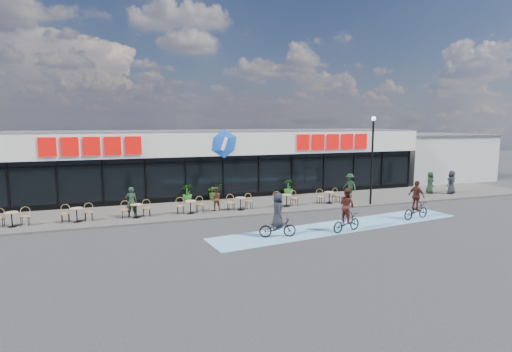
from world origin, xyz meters
The scene contains 24 objects.
ground centered at (0.00, 0.00, 0.00)m, with size 120.00×120.00×0.00m, color #28282B.
sidewalk centered at (0.00, 4.50, 0.05)m, with size 44.00×5.00×0.10m, color #4E4B45.
bike_lane centered at (4.00, -1.50, 0.01)m, with size 14.00×2.20×0.01m, color #669AC1.
building centered at (0.00, 9.93, 2.34)m, with size 30.60×6.57×4.75m.
neighbour_building centered at (20.50, 11.00, 2.06)m, with size 9.20×7.20×4.11m.
lamp_post centered at (8.27, 2.30, 3.31)m, with size 0.28×0.28×5.44m.
bistro_set_0 centered at (-11.61, 3.42, 0.56)m, with size 1.54×0.62×0.90m.
bistro_set_1 centered at (-8.69, 3.42, 0.56)m, with size 1.54×0.62×0.90m.
bistro_set_2 centered at (-5.76, 3.42, 0.56)m, with size 1.54×0.62×0.90m.
bistro_set_3 centered at (-2.84, 3.42, 0.56)m, with size 1.54×0.62×0.90m.
bistro_set_4 centered at (0.09, 3.42, 0.56)m, with size 1.54×0.62×0.90m.
bistro_set_5 centered at (3.01, 3.42, 0.56)m, with size 1.54×0.62×0.90m.
bistro_set_6 centered at (5.94, 3.42, 0.56)m, with size 1.54×0.62×0.90m.
potted_plant_left centered at (-2.47, 6.75, 0.68)m, with size 0.65×0.65×1.16m, color #1F5718.
potted_plant_mid centered at (-0.68, 6.72, 0.65)m, with size 0.99×0.86×1.10m, color #254D16.
potted_plant_right centered at (4.53, 6.54, 0.68)m, with size 0.65×0.65×1.17m, color #215618.
patron_left centered at (-5.98, 3.60, 0.92)m, with size 0.60×0.39×1.65m, color black.
patron_right centered at (-1.31, 3.70, 0.80)m, with size 0.68×0.53×1.39m, color #452B18.
pedestrian_a centered at (8.25, 4.68, 0.92)m, with size 1.05×0.61×1.63m, color black.
pedestrian_b centered at (14.53, 4.14, 0.88)m, with size 0.77×0.50×1.57m, color black.
pedestrian_c centered at (15.89, 3.53, 0.94)m, with size 0.82×0.53×1.67m, color black.
cyclist_a centered at (3.66, -2.39, 0.84)m, with size 1.80×1.04×2.10m.
cyclist_b centered at (8.54, -1.44, 0.78)m, with size 1.86×1.02×2.10m.
cyclist_c centered at (0.20, -2.18, 0.79)m, with size 1.78×0.93×2.06m.
Camera 1 is at (-6.44, -18.59, 5.24)m, focal length 28.00 mm.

